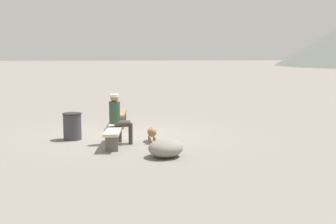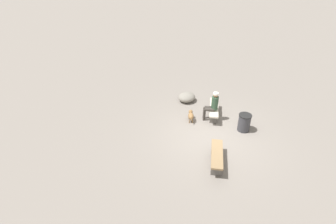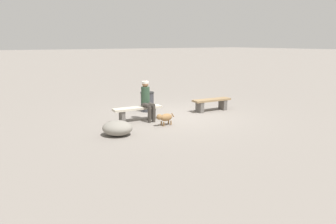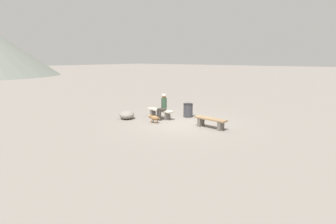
{
  "view_description": "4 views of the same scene",
  "coord_description": "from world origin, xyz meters",
  "px_view_note": "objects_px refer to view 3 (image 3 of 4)",
  "views": [
    {
      "loc": [
        12.8,
        0.01,
        2.44
      ],
      "look_at": [
        -1.61,
        1.59,
        0.44
      ],
      "focal_mm": 47.01,
      "sensor_mm": 36.0,
      "label": 1
    },
    {
      "loc": [
        -8.99,
        1.2,
        6.71
      ],
      "look_at": [
        0.44,
        1.81,
        0.82
      ],
      "focal_mm": 29.39,
      "sensor_mm": 36.0,
      "label": 2
    },
    {
      "loc": [
        6.41,
        9.21,
        2.62
      ],
      "look_at": [
        1.1,
        1.0,
        0.46
      ],
      "focal_mm": 34.18,
      "sensor_mm": 36.0,
      "label": 3
    },
    {
      "loc": [
        -7.25,
        10.39,
        3.15
      ],
      "look_at": [
        1.08,
        -0.24,
        0.39
      ],
      "focal_mm": 28.08,
      "sensor_mm": 36.0,
      "label": 4
    }
  ],
  "objects_px": {
    "dog": "(165,117)",
    "trash_bin": "(147,102)",
    "seated_person": "(147,98)",
    "bench_left": "(212,103)",
    "bench_right": "(137,111)",
    "boulder": "(117,128)"
  },
  "relations": [
    {
      "from": "trash_bin",
      "to": "bench_right",
      "type": "bearing_deg",
      "value": 48.45
    },
    {
      "from": "bench_right",
      "to": "dog",
      "type": "height_order",
      "value": "bench_right"
    },
    {
      "from": "bench_left",
      "to": "seated_person",
      "type": "xyz_separation_m",
      "value": [
        2.84,
        -0.01,
        0.45
      ]
    },
    {
      "from": "dog",
      "to": "boulder",
      "type": "bearing_deg",
      "value": 3.31
    },
    {
      "from": "bench_right",
      "to": "seated_person",
      "type": "bearing_deg",
      "value": 162.26
    },
    {
      "from": "dog",
      "to": "trash_bin",
      "type": "bearing_deg",
      "value": -107.82
    },
    {
      "from": "bench_left",
      "to": "boulder",
      "type": "distance_m",
      "value": 4.55
    },
    {
      "from": "dog",
      "to": "trash_bin",
      "type": "xyz_separation_m",
      "value": [
        -0.58,
        -2.18,
        0.11
      ]
    },
    {
      "from": "dog",
      "to": "bench_left",
      "type": "bearing_deg",
      "value": -164.73
    },
    {
      "from": "seated_person",
      "to": "boulder",
      "type": "relative_size",
      "value": 1.55
    },
    {
      "from": "bench_right",
      "to": "bench_left",
      "type": "bearing_deg",
      "value": -177.53
    },
    {
      "from": "bench_right",
      "to": "trash_bin",
      "type": "xyz_separation_m",
      "value": [
        -1.03,
        -1.16,
        0.03
      ]
    },
    {
      "from": "seated_person",
      "to": "trash_bin",
      "type": "height_order",
      "value": "seated_person"
    },
    {
      "from": "bench_right",
      "to": "trash_bin",
      "type": "relative_size",
      "value": 2.29
    },
    {
      "from": "dog",
      "to": "trash_bin",
      "type": "distance_m",
      "value": 2.26
    },
    {
      "from": "bench_left",
      "to": "bench_right",
      "type": "xyz_separation_m",
      "value": [
        3.14,
        -0.14,
        0.03
      ]
    },
    {
      "from": "bench_left",
      "to": "bench_right",
      "type": "distance_m",
      "value": 3.14
    },
    {
      "from": "bench_right",
      "to": "dog",
      "type": "relative_size",
      "value": 2.5
    },
    {
      "from": "bench_left",
      "to": "seated_person",
      "type": "relative_size",
      "value": 1.19
    },
    {
      "from": "seated_person",
      "to": "trash_bin",
      "type": "distance_m",
      "value": 1.53
    },
    {
      "from": "bench_left",
      "to": "trash_bin",
      "type": "relative_size",
      "value": 2.15
    },
    {
      "from": "bench_right",
      "to": "trash_bin",
      "type": "height_order",
      "value": "trash_bin"
    }
  ]
}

